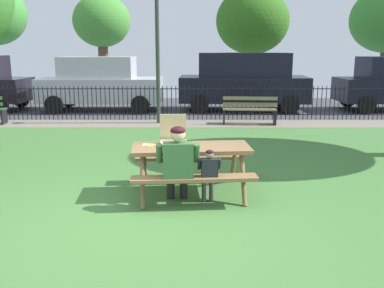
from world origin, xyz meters
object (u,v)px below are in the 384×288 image
at_px(picnic_table_foreground, 192,157).
at_px(pizza_box_open, 175,139).
at_px(adult_at_table, 179,162).
at_px(parked_car_center, 102,83).
at_px(child_at_table, 210,172).
at_px(pizza_slice_on_table, 150,145).
at_px(park_bench_center, 251,111).
at_px(far_tree_midleft, 103,22).
at_px(far_tree_center, 254,21).
at_px(lamp_post_walkway, 159,40).
at_px(parked_car_right, 245,80).

distance_m(picnic_table_foreground, pizza_box_open, 0.39).
relative_size(adult_at_table, parked_car_center, 0.27).
height_order(child_at_table, parked_car_center, parked_car_center).
relative_size(pizza_slice_on_table, park_bench_center, 0.17).
bearing_deg(adult_at_table, far_tree_midleft, 105.12).
distance_m(child_at_table, park_bench_center, 6.90).
height_order(picnic_table_foreground, adult_at_table, adult_at_table).
bearing_deg(pizza_slice_on_table, far_tree_center, 76.37).
bearing_deg(child_at_table, lamp_post_walkway, 100.25).
xyz_separation_m(picnic_table_foreground, child_at_table, (0.25, -0.51, -0.08)).
relative_size(pizza_box_open, far_tree_midleft, 0.10).
relative_size(child_at_table, far_tree_midleft, 0.18).
distance_m(picnic_table_foreground, parked_car_right, 9.39).
bearing_deg(far_tree_center, child_at_table, -99.87).
relative_size(pizza_slice_on_table, parked_car_center, 0.06).
bearing_deg(far_tree_center, far_tree_midleft, 180.00).
relative_size(pizza_box_open, child_at_table, 0.58).
distance_m(child_at_table, far_tree_center, 16.01).
bearing_deg(far_tree_center, pizza_slice_on_table, -103.63).
bearing_deg(far_tree_midleft, pizza_box_open, -74.60).
bearing_deg(pizza_slice_on_table, far_tree_midleft, 103.99).
xyz_separation_m(park_bench_center, far_tree_midleft, (-6.11, 8.75, 3.05)).
xyz_separation_m(lamp_post_walkway, parked_car_center, (-2.32, 2.71, -1.47)).
xyz_separation_m(adult_at_table, parked_car_center, (-3.13, 9.70, 0.35)).
distance_m(child_at_table, lamp_post_walkway, 7.36).
bearing_deg(pizza_box_open, far_tree_midleft, 105.40).
relative_size(parked_car_center, parked_car_right, 0.94).
bearing_deg(park_bench_center, picnic_table_foreground, -105.57).
height_order(adult_at_table, child_at_table, adult_at_table).
distance_m(lamp_post_walkway, parked_car_right, 4.20).
xyz_separation_m(picnic_table_foreground, parked_car_right, (1.89, 9.18, 0.50)).
bearing_deg(adult_at_table, lamp_post_walkway, 96.68).
bearing_deg(picnic_table_foreground, far_tree_center, 78.86).
relative_size(picnic_table_foreground, parked_car_right, 0.41).
xyz_separation_m(lamp_post_walkway, far_tree_midleft, (-3.37, 8.51, 0.99)).
distance_m(adult_at_table, parked_car_center, 10.20).
relative_size(adult_at_table, lamp_post_walkway, 0.29).
distance_m(pizza_box_open, lamp_post_walkway, 6.62).
bearing_deg(picnic_table_foreground, child_at_table, -63.51).
height_order(far_tree_midleft, far_tree_center, far_tree_center).
distance_m(picnic_table_foreground, parked_car_center, 9.78).
height_order(adult_at_table, parked_car_right, parked_car_right).
bearing_deg(park_bench_center, child_at_table, -102.39).
bearing_deg(far_tree_center, park_bench_center, -97.90).
distance_m(pizza_slice_on_table, far_tree_center, 15.58).
xyz_separation_m(adult_at_table, far_tree_center, (3.14, 15.50, 2.86)).
height_order(pizza_box_open, park_bench_center, pizza_box_open).
height_order(pizza_slice_on_table, lamp_post_walkway, lamp_post_walkway).
bearing_deg(far_tree_midleft, child_at_table, -73.36).
distance_m(picnic_table_foreground, far_tree_center, 15.54).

